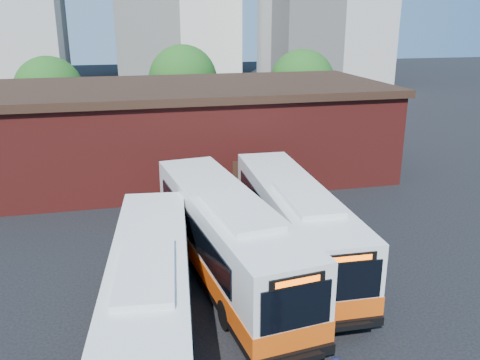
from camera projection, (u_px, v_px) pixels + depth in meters
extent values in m
plane|color=black|center=(252.00, 332.00, 18.35)|extent=(220.00, 220.00, 0.00)
cube|color=white|center=(151.00, 290.00, 17.67)|extent=(3.89, 12.44, 2.90)
cube|color=#DD4F0E|center=(152.00, 311.00, 17.93)|extent=(3.95, 12.49, 0.71)
cube|color=black|center=(153.00, 323.00, 18.09)|extent=(3.94, 12.48, 0.25)
cube|color=black|center=(112.00, 280.00, 17.81)|extent=(1.07, 9.49, 1.07)
cube|color=black|center=(188.00, 275.00, 18.13)|extent=(1.07, 9.49, 1.07)
cube|color=white|center=(146.00, 271.00, 15.75)|extent=(2.22, 4.44, 0.22)
cylinder|color=black|center=(127.00, 279.00, 21.01)|extent=(0.43, 1.05, 1.02)
cylinder|color=black|center=(184.00, 276.00, 21.29)|extent=(0.43, 1.05, 1.02)
cube|color=white|center=(226.00, 234.00, 21.83)|extent=(4.50, 13.64, 3.18)
cube|color=#DD4F0E|center=(226.00, 253.00, 22.11)|extent=(4.56, 13.71, 0.78)
cube|color=black|center=(226.00, 264.00, 22.28)|extent=(4.55, 13.69, 0.28)
cube|color=black|center=(296.00, 308.00, 15.74)|extent=(2.41, 0.37, 1.51)
cube|color=black|center=(297.00, 281.00, 15.44)|extent=(1.89, 0.30, 0.36)
cube|color=#FF5905|center=(298.00, 282.00, 15.41)|extent=(1.50, 0.21, 0.20)
cube|color=black|center=(295.00, 357.00, 16.23)|extent=(2.84, 0.51, 0.36)
cube|color=black|center=(299.00, 359.00, 15.97)|extent=(1.66, 0.62, 0.07)
cube|color=black|center=(190.00, 228.00, 21.65)|extent=(1.36, 10.37, 1.17)
cube|color=black|center=(253.00, 219.00, 22.61)|extent=(1.36, 10.37, 1.17)
cube|color=white|center=(239.00, 210.00, 19.81)|extent=(2.51, 4.89, 0.25)
cylinder|color=black|center=(227.00, 314.00, 18.46)|extent=(0.49, 1.15, 1.12)
cylinder|color=black|center=(290.00, 301.00, 19.32)|extent=(0.49, 1.15, 1.12)
cylinder|color=black|center=(178.00, 236.00, 25.02)|extent=(0.49, 1.15, 1.12)
cylinder|color=black|center=(227.00, 229.00, 25.88)|extent=(0.49, 1.15, 1.12)
cube|color=white|center=(294.00, 219.00, 23.59)|extent=(3.11, 12.88, 3.04)
cube|color=#DD4F0E|center=(293.00, 237.00, 23.86)|extent=(3.17, 12.93, 0.75)
cube|color=black|center=(293.00, 247.00, 24.03)|extent=(3.16, 12.92, 0.27)
cube|color=black|center=(350.00, 281.00, 17.50)|extent=(2.31, 0.13, 1.44)
cube|color=black|center=(352.00, 258.00, 17.22)|extent=(1.81, 0.12, 0.34)
cube|color=#FF5905|center=(352.00, 259.00, 17.19)|extent=(1.44, 0.07, 0.19)
cube|color=black|center=(348.00, 325.00, 17.97)|extent=(2.72, 0.23, 0.34)
cube|color=black|center=(351.00, 326.00, 17.71)|extent=(1.56, 0.45, 0.06)
cube|color=black|center=(353.00, 327.00, 17.51)|extent=(1.55, 0.09, 0.19)
cube|color=black|center=(263.00, 212.00, 23.63)|extent=(0.36, 9.98, 1.12)
cube|color=black|center=(319.00, 208.00, 24.16)|extent=(0.36, 9.98, 1.12)
cube|color=white|center=(306.00, 198.00, 21.60)|extent=(1.99, 4.54, 0.23)
cylinder|color=black|center=(290.00, 287.00, 20.39)|extent=(0.37, 1.08, 1.07)
cylinder|color=black|center=(348.00, 281.00, 20.86)|extent=(0.37, 1.08, 1.07)
cylinder|color=black|center=(252.00, 221.00, 26.95)|extent=(0.37, 1.08, 1.07)
cylinder|color=black|center=(296.00, 217.00, 27.43)|extent=(0.37, 1.08, 1.07)
cube|color=maroon|center=(181.00, 133.00, 35.93)|extent=(28.00, 12.00, 6.00)
cube|color=black|center=(179.00, 88.00, 34.96)|extent=(28.60, 12.60, 0.50)
cube|color=black|center=(242.00, 180.00, 31.56)|extent=(1.20, 0.08, 2.40)
cylinder|color=#382314|center=(54.00, 128.00, 45.35)|extent=(0.36, 0.36, 2.70)
sphere|color=#184C15|center=(49.00, 91.00, 44.33)|extent=(6.00, 6.00, 6.00)
cylinder|color=#382314|center=(184.00, 117.00, 49.80)|extent=(0.36, 0.36, 2.95)
sphere|color=#184C15|center=(183.00, 79.00, 48.68)|extent=(6.56, 6.56, 6.56)
cylinder|color=#382314|center=(301.00, 118.00, 49.46)|extent=(0.36, 0.36, 2.81)
sphere|color=#184C15|center=(302.00, 82.00, 48.40)|extent=(6.24, 6.24, 6.24)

